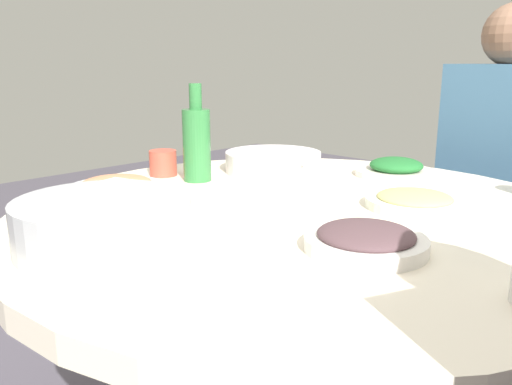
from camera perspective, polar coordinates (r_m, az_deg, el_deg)
round_dining_table at (r=1.14m, az=5.18°, el=-5.61°), size 1.24×1.24×0.72m
rice_bowl at (r=0.92m, az=-16.06°, el=-3.06°), size 0.29×0.29×0.09m
soup_bowl at (r=1.50m, az=1.85°, el=3.29°), size 0.29×0.27×0.06m
dish_eggplant at (r=0.89m, az=11.77°, el=-5.00°), size 0.20×0.20×0.04m
dish_noodles at (r=1.18m, az=16.73°, el=-0.85°), size 0.21×0.21×0.04m
dish_greens at (r=1.49m, az=14.87°, el=2.48°), size 0.22×0.22×0.05m
dish_shrimp at (r=1.28m, az=-14.84°, el=0.57°), size 0.23×0.23×0.04m
green_bottle at (r=1.38m, az=-6.42°, el=5.41°), size 0.07×0.07×0.25m
tea_cup_side at (r=1.46m, az=-10.08°, el=3.14°), size 0.07×0.07×0.07m
stool_for_diner_right at (r=2.00m, az=23.40°, el=-11.05°), size 0.35×0.35×0.44m
diner_right at (r=1.85m, az=25.00°, el=4.29°), size 0.36×0.37×0.76m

